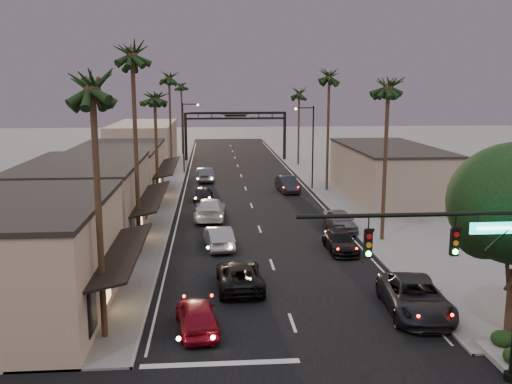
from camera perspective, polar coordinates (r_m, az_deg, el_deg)
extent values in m
plane|color=slate|center=(56.55, -0.68, -0.74)|extent=(200.00, 200.00, 0.00)
cube|color=black|center=(61.45, -1.00, 0.18)|extent=(14.00, 120.00, 0.02)
cube|color=slate|center=(68.46, -9.33, 1.16)|extent=(5.00, 92.00, 0.12)
cube|color=slate|center=(69.50, 6.48, 1.38)|extent=(5.00, 92.00, 0.12)
cube|color=tan|center=(30.03, -22.43, -6.44)|extent=(8.00, 12.00, 5.50)
cube|color=gray|center=(43.16, -16.84, -1.06)|extent=(8.00, 14.00, 5.50)
cube|color=tan|center=(58.69, -13.59, 1.85)|extent=(8.00, 16.00, 5.00)
cube|color=gray|center=(81.25, -11.13, 4.67)|extent=(8.00, 20.00, 6.00)
cube|color=gray|center=(58.74, 13.08, 1.88)|extent=(8.00, 18.00, 5.00)
cylinder|color=black|center=(21.10, 15.42, -2.21)|extent=(8.40, 0.16, 0.16)
cube|color=black|center=(20.87, 11.13, -5.14)|extent=(0.28, 0.22, 1.00)
cube|color=black|center=(21.94, 19.23, -4.77)|extent=(0.28, 0.22, 1.00)
cube|color=#0DCFC3|center=(22.46, 22.81, -3.34)|extent=(1.90, 0.08, 0.42)
cylinder|color=#38281C|center=(28.02, 24.21, -10.27)|extent=(0.52, 0.52, 3.20)
sphere|color=black|center=(27.01, 21.91, -3.32)|extent=(2.80, 2.80, 2.80)
cube|color=black|center=(85.73, -7.03, 5.43)|extent=(0.40, 0.40, 7.00)
cube|color=black|center=(86.38, 2.87, 5.53)|extent=(0.40, 0.40, 7.00)
cube|color=black|center=(85.49, -2.08, 7.91)|extent=(15.20, 0.35, 0.35)
cube|color=black|center=(85.53, -2.07, 7.37)|extent=(15.20, 0.30, 0.30)
cube|color=beige|center=(85.49, -2.07, 7.64)|extent=(4.20, 0.12, 1.00)
cylinder|color=black|center=(61.66, 5.70, 4.38)|extent=(0.16, 0.16, 9.00)
cylinder|color=black|center=(61.18, 4.85, 8.39)|extent=(2.00, 0.12, 0.12)
sphere|color=#FFD899|center=(61.04, 4.00, 8.30)|extent=(0.30, 0.30, 0.30)
cylinder|color=black|center=(73.69, -7.27, 5.37)|extent=(0.16, 0.16, 9.00)
cylinder|color=black|center=(73.39, -6.56, 8.72)|extent=(2.00, 0.12, 0.12)
sphere|color=#FFD899|center=(73.37, -5.85, 8.66)|extent=(0.30, 0.30, 0.30)
cylinder|color=#38281C|center=(25.42, -15.43, -2.60)|extent=(0.28, 0.28, 11.00)
sphere|color=black|center=(24.79, -16.13, 11.26)|extent=(3.20, 3.20, 3.20)
cylinder|color=#38281C|center=(37.91, -11.89, 3.35)|extent=(0.28, 0.28, 13.00)
sphere|color=black|center=(37.70, -12.31, 14.12)|extent=(3.20, 3.20, 3.20)
cylinder|color=#38281C|center=(51.91, -9.91, 3.66)|extent=(0.28, 0.28, 10.00)
sphere|color=black|center=(51.54, -10.12, 9.85)|extent=(3.20, 3.20, 3.20)
cylinder|color=#38281C|center=(70.67, -8.55, 6.33)|extent=(0.28, 0.28, 12.00)
sphere|color=black|center=(70.49, -8.70, 11.69)|extent=(3.20, 3.20, 3.20)
cylinder|color=#38281C|center=(41.60, 12.77, 2.56)|extent=(0.28, 0.28, 11.00)
sphere|color=black|center=(41.22, 13.12, 10.98)|extent=(3.20, 3.20, 3.20)
cylinder|color=#38281C|center=(60.81, 7.20, 5.69)|extent=(0.28, 0.28, 12.00)
sphere|color=black|center=(60.61, 7.35, 11.91)|extent=(3.20, 3.20, 3.20)
cylinder|color=#38281C|center=(80.51, 4.29, 6.22)|extent=(0.28, 0.28, 10.00)
sphere|color=black|center=(80.28, 4.34, 10.20)|extent=(3.20, 3.20, 3.20)
cylinder|color=#38281C|center=(93.59, -7.41, 7.08)|extent=(0.28, 0.28, 11.00)
sphere|color=black|center=(93.42, -7.50, 10.81)|extent=(3.20, 3.20, 3.20)
imported|color=maroon|center=(26.89, -5.93, -12.19)|extent=(2.33, 4.58, 1.49)
imported|color=black|center=(32.06, -1.65, -8.33)|extent=(2.58, 5.36, 1.47)
imported|color=gray|center=(39.72, -3.74, -4.54)|extent=(2.21, 4.87, 1.55)
imported|color=beige|center=(48.27, -4.62, -1.69)|extent=(2.74, 6.16, 1.76)
imported|color=black|center=(56.29, -5.34, -0.13)|extent=(2.09, 4.23, 1.39)
imported|color=#444448|center=(67.14, -5.13, 1.73)|extent=(2.25, 5.13, 1.64)
imported|color=black|center=(29.66, 15.62, -10.09)|extent=(3.31, 6.35, 1.71)
imported|color=black|center=(39.33, 8.42, -4.94)|extent=(1.91, 4.64, 1.34)
imported|color=#545459|center=(44.80, 8.40, -2.86)|extent=(2.21, 4.78, 1.59)
imported|color=black|center=(60.50, 3.17, 0.78)|extent=(2.26, 5.13, 1.64)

